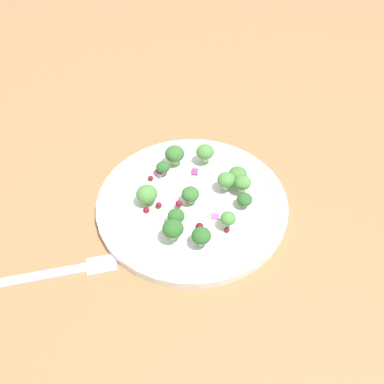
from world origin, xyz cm
name	(u,v)px	position (x,y,z in cm)	size (l,w,h in cm)	color
ground_plane	(193,223)	(0.00, 0.00, -1.00)	(180.00, 180.00, 2.00)	olive
plate	(192,201)	(-0.82, 2.10, 0.86)	(25.96, 25.96, 1.70)	white
dressing_pool	(192,199)	(-0.82, 2.10, 1.30)	(15.06, 15.06, 0.20)	white
broccoli_floret_0	(190,194)	(-0.79, 1.36, 2.98)	(2.38, 2.38, 2.41)	#9EC684
broccoli_floret_1	(173,229)	(-0.80, -5.05, 3.40)	(2.59, 2.59, 2.62)	#8EB77A
broccoli_floret_2	(244,200)	(6.13, 3.04, 2.65)	(2.06, 2.06, 2.09)	#8EB77A
broccoli_floret_3	(226,180)	(3.03, 5.16, 3.29)	(2.44, 2.44, 2.47)	#9EC684
broccoli_floret_4	(175,154)	(-5.44, 7.88, 3.30)	(2.84, 2.84, 2.88)	#9EC684
broccoli_floret_5	(147,194)	(-6.21, -0.50, 3.02)	(2.83, 2.83, 2.86)	#8EB77A
broccoli_floret_6	(243,183)	(5.26, 5.39, 3.24)	(2.28, 2.28, 2.30)	#ADD18E
broccoli_floret_7	(228,219)	(5.01, -1.15, 3.16)	(1.96, 1.96, 1.99)	#9EC684
broccoli_floret_8	(205,152)	(-1.39, 9.67, 3.32)	(2.64, 2.64, 2.67)	#9EC684
broccoli_floret_9	(163,167)	(-6.25, 5.28, 2.73)	(1.96, 1.96, 1.99)	#8EB77A
broccoli_floret_10	(201,236)	(2.66, -4.69, 3.04)	(2.37, 2.37, 2.40)	#ADD18E
broccoli_floret_11	(176,216)	(-1.24, -2.82, 3.07)	(2.16, 2.16, 2.18)	#9EC684
broccoli_floret_12	(238,175)	(4.20, 6.91, 3.03)	(2.61, 2.61, 2.64)	#8EB77A
cranberry_0	(159,205)	(-4.47, -0.78, 1.80)	(0.80, 0.80, 0.80)	maroon
cranberry_1	(146,210)	(-5.76, -2.00, 1.67)	(0.84, 0.84, 0.84)	maroon
cranberry_2	(199,226)	(1.72, -2.44, 1.78)	(0.97, 0.97, 0.97)	maroon
cranberry_3	(178,205)	(-1.94, -0.16, 2.16)	(0.91, 0.91, 0.91)	maroon
cranberry_4	(151,178)	(-7.51, 3.58, 1.79)	(0.76, 0.76, 0.76)	maroon
cranberry_5	(227,230)	(5.13, -1.78, 1.68)	(0.71, 0.71, 0.71)	maroon
onion_bit_0	(215,217)	(3.10, 0.03, 1.42)	(0.90, 1.11, 0.38)	#A35B93
onion_bit_1	(159,173)	(-6.77, 4.93, 1.83)	(1.38, 0.97, 0.57)	#A35B93
onion_bit_2	(195,172)	(-2.08, 7.04, 1.44)	(1.28, 0.92, 0.48)	#843D75
fork	(48,274)	(-13.44, -13.85, 0.25)	(16.83, 11.20, 0.50)	silver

